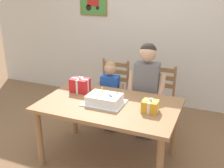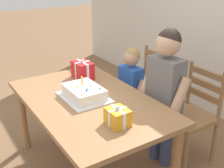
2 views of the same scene
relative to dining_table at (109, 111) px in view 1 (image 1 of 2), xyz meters
name	(u,v)px [view 1 (image 1 of 2)]	position (x,y,z in m)	size (l,w,h in m)	color
ground_plane	(109,159)	(0.00, 0.00, -0.64)	(20.00, 20.00, 0.00)	#846042
back_wall	(154,27)	(0.00, 1.86, 0.66)	(6.40, 0.11, 2.60)	silver
dining_table	(109,111)	(0.00, 0.00, 0.00)	(1.52, 0.93, 0.73)	#9E7047
birthday_cake	(104,99)	(-0.04, -0.02, 0.14)	(0.44, 0.34, 0.19)	silver
gift_box_red_large	(150,106)	(0.47, -0.02, 0.15)	(0.17, 0.15, 0.16)	gold
gift_box_beside_cake	(80,85)	(-0.46, 0.19, 0.17)	(0.23, 0.16, 0.20)	red
chair_left	(112,92)	(-0.34, 0.90, -0.17)	(0.43, 0.43, 0.92)	#996B42
chair_right	(157,99)	(0.34, 0.90, -0.17)	(0.42, 0.42, 0.92)	#996B42
child_older	(147,83)	(0.25, 0.62, 0.15)	(0.48, 0.28, 1.30)	#38426B
child_younger	(110,90)	(-0.25, 0.62, -0.02)	(0.38, 0.22, 1.02)	#38426B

